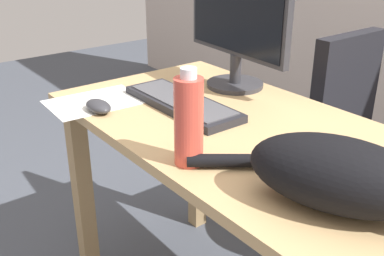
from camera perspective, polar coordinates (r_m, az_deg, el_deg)
name	(u,v)px	position (r m, az deg, el deg)	size (l,w,h in m)	color
desk	(261,174)	(1.33, 8.46, -5.64)	(1.38, 0.66, 0.76)	tan
office_chair	(364,172)	(1.94, 20.51, -5.12)	(0.48, 0.48, 0.92)	black
monitor	(237,22)	(1.59, 5.58, 12.87)	(0.48, 0.20, 0.41)	#333338
keyboard	(182,103)	(1.45, -1.26, 3.12)	(0.44, 0.15, 0.03)	#232328
cat	(349,174)	(0.96, 18.81, -5.40)	(0.57, 0.31, 0.20)	black
computer_mouse	(98,106)	(1.44, -11.48, 2.65)	(0.11, 0.06, 0.04)	#333338
paper_sheet	(95,102)	(1.53, -11.84, 3.22)	(0.21, 0.30, 0.00)	white
water_bottle	(188,120)	(1.07, -0.53, 0.98)	(0.07, 0.07, 0.24)	#D84C3D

